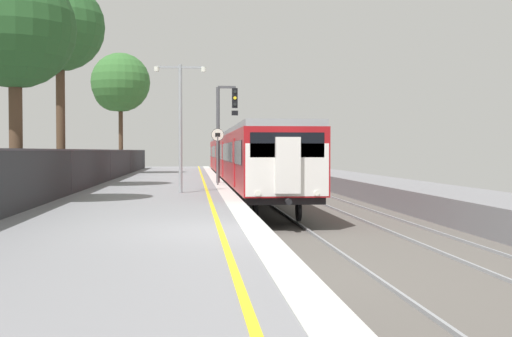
{
  "coord_description": "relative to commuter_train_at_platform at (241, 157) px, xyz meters",
  "views": [
    {
      "loc": [
        -0.9,
        -13.46,
        1.64
      ],
      "look_at": [
        1.23,
        8.95,
        1.03
      ],
      "focal_mm": 46.35,
      "sensor_mm": 36.0,
      "label": 1
    }
  ],
  "objects": [
    {
      "name": "signal_gantry",
      "position": [
        -1.47,
        -7.93,
        1.8
      ],
      "size": [
        1.1,
        0.24,
        4.9
      ],
      "color": "#47474C",
      "rests_on": "ground"
    },
    {
      "name": "background_tree_right",
      "position": [
        -8.3,
        -20.59,
        3.98
      ],
      "size": [
        3.67,
        3.67,
        7.21
      ],
      "color": "#473323",
      "rests_on": "ground"
    },
    {
      "name": "speed_limit_sign",
      "position": [
        -1.85,
        -10.11,
        0.44
      ],
      "size": [
        0.59,
        0.08,
        2.68
      ],
      "color": "#59595B",
      "rests_on": "ground"
    },
    {
      "name": "commuter_train_at_platform",
      "position": [
        0.0,
        0.0,
        0.0
      ],
      "size": [
        2.83,
        41.25,
        3.81
      ],
      "color": "maroon",
      "rests_on": "ground"
    },
    {
      "name": "background_tree_centre",
      "position": [
        -8.86,
        -11.75,
        5.6
      ],
      "size": [
        3.88,
        3.88,
        9.0
      ],
      "color": "#473323",
      "rests_on": "ground"
    },
    {
      "name": "ground",
      "position": [
        0.54,
        -27.8,
        -1.88
      ],
      "size": [
        17.4,
        110.0,
        1.21
      ],
      "color": "gray"
    },
    {
      "name": "background_tree_left",
      "position": [
        -8.18,
        5.99,
        5.01
      ],
      "size": [
        4.14,
        4.14,
        8.51
      ],
      "color": "#473323",
      "rests_on": "ground"
    },
    {
      "name": "platform_lamp_mid",
      "position": [
        -3.48,
        -15.56,
        1.7
      ],
      "size": [
        2.0,
        0.2,
        4.96
      ],
      "color": "#93999E",
      "rests_on": "ground"
    }
  ]
}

